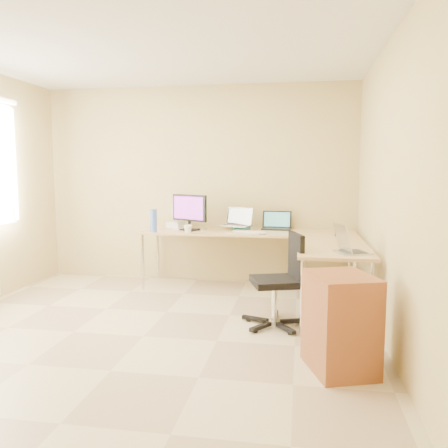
% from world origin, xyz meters
% --- Properties ---
extents(floor, '(4.50, 4.50, 0.00)m').
position_xyz_m(floor, '(0.00, 0.00, 0.00)').
color(floor, beige).
rests_on(floor, ground).
extents(ceiling, '(4.50, 4.50, 0.00)m').
position_xyz_m(ceiling, '(0.00, 0.00, 2.60)').
color(ceiling, white).
rests_on(ceiling, ground).
extents(wall_back, '(4.50, 0.00, 4.50)m').
position_xyz_m(wall_back, '(0.00, 2.25, 1.30)').
color(wall_back, '#CAB183').
rests_on(wall_back, ground).
extents(wall_right, '(0.00, 4.50, 4.50)m').
position_xyz_m(wall_right, '(2.10, 0.00, 1.30)').
color(wall_right, '#CAB183').
rests_on(wall_right, ground).
extents(desk_main, '(2.65, 0.70, 0.73)m').
position_xyz_m(desk_main, '(0.72, 1.85, 0.36)').
color(desk_main, tan).
rests_on(desk_main, ground).
extents(desk_return, '(0.70, 1.30, 0.73)m').
position_xyz_m(desk_return, '(1.70, 0.85, 0.36)').
color(desk_return, tan).
rests_on(desk_return, ground).
extents(monitor, '(0.55, 0.40, 0.46)m').
position_xyz_m(monitor, '(-0.01, 1.79, 0.96)').
color(monitor, black).
rests_on(monitor, desk_main).
extents(book_stack, '(0.28, 0.34, 0.05)m').
position_xyz_m(book_stack, '(0.61, 2.05, 0.75)').
color(book_stack, teal).
rests_on(book_stack, desk_main).
extents(laptop_center, '(0.43, 0.38, 0.23)m').
position_xyz_m(laptop_center, '(0.57, 1.92, 0.89)').
color(laptop_center, silver).
rests_on(laptop_center, desk_main).
extents(laptop_black, '(0.38, 0.28, 0.23)m').
position_xyz_m(laptop_black, '(1.07, 2.05, 0.85)').
color(laptop_black, black).
rests_on(laptop_black, desk_main).
extents(keyboard, '(0.39, 0.21, 0.02)m').
position_xyz_m(keyboard, '(0.75, 1.72, 0.74)').
color(keyboard, silver).
rests_on(keyboard, desk_main).
extents(mouse, '(0.13, 0.10, 0.04)m').
position_xyz_m(mouse, '(0.93, 1.55, 0.75)').
color(mouse, silver).
rests_on(mouse, desk_main).
extents(mug, '(0.13, 0.13, 0.10)m').
position_xyz_m(mug, '(0.03, 1.55, 0.78)').
color(mug, white).
rests_on(mug, desk_main).
extents(cd_stack, '(0.15, 0.15, 0.03)m').
position_xyz_m(cd_stack, '(0.15, 1.85, 0.74)').
color(cd_stack, silver).
rests_on(cd_stack, desk_main).
extents(water_bottle, '(0.09, 0.09, 0.28)m').
position_xyz_m(water_bottle, '(-0.40, 1.55, 0.87)').
color(water_bottle, '#466BCD').
rests_on(water_bottle, desk_main).
extents(papers, '(0.20, 0.28, 0.01)m').
position_xyz_m(papers, '(-0.15, 1.95, 0.73)').
color(papers, white).
rests_on(papers, desk_main).
extents(white_box, '(0.25, 0.23, 0.08)m').
position_xyz_m(white_box, '(-0.26, 2.04, 0.77)').
color(white_box, white).
rests_on(white_box, desk_main).
extents(desk_fan, '(0.33, 0.33, 0.32)m').
position_xyz_m(desk_fan, '(-0.20, 2.05, 0.89)').
color(desk_fan, silver).
rests_on(desk_fan, desk_main).
extents(black_cup, '(0.07, 0.07, 0.11)m').
position_xyz_m(black_cup, '(1.80, 1.55, 0.79)').
color(black_cup, black).
rests_on(black_cup, desk_main).
extents(laptop_return, '(0.40, 0.36, 0.22)m').
position_xyz_m(laptop_return, '(1.85, 0.46, 0.84)').
color(laptop_return, beige).
rests_on(laptop_return, desk_return).
extents(office_chair, '(0.68, 0.68, 0.90)m').
position_xyz_m(office_chair, '(1.14, 0.48, 0.50)').
color(office_chair, black).
rests_on(office_chair, ground).
extents(cabinet, '(0.57, 0.64, 0.73)m').
position_xyz_m(cabinet, '(1.68, -0.41, 0.36)').
color(cabinet, '#A77339').
rests_on(cabinet, ground).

